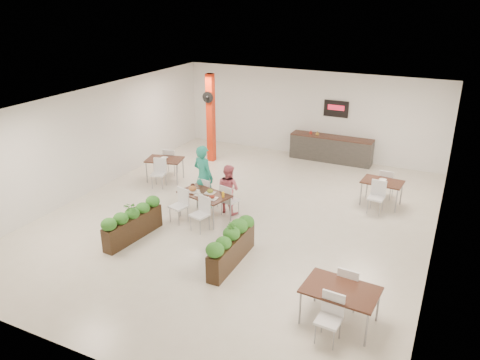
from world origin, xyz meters
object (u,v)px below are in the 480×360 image
(diner_man, at_px, (203,177))
(side_table_b, at_px, (382,185))
(red_column, at_px, (211,117))
(side_table_a, at_px, (165,162))
(diner_woman, at_px, (228,189))
(planter_left, at_px, (133,220))
(main_table, at_px, (204,197))
(planter_right, at_px, (232,244))
(service_counter, at_px, (331,148))
(side_table_c, at_px, (340,294))

(diner_man, bearing_deg, side_table_b, -138.63)
(red_column, height_order, side_table_a, red_column)
(red_column, bearing_deg, diner_woman, -54.87)
(planter_left, bearing_deg, main_table, 59.31)
(main_table, distance_m, diner_man, 0.82)
(side_table_a, bearing_deg, planter_right, -54.64)
(service_counter, bearing_deg, side_table_b, -52.96)
(main_table, distance_m, side_table_b, 5.19)
(service_counter, relative_size, main_table, 1.60)
(side_table_a, bearing_deg, service_counter, 29.70)
(red_column, xyz_separation_m, side_table_a, (-0.42, -2.40, -1.02))
(diner_man, xyz_separation_m, side_table_b, (4.61, 2.36, -0.31))
(diner_man, bearing_deg, main_table, 135.13)
(planter_left, bearing_deg, planter_right, 0.39)
(service_counter, height_order, diner_woman, service_counter)
(side_table_a, bearing_deg, side_table_c, -47.60)
(red_column, relative_size, planter_left, 1.65)
(service_counter, xyz_separation_m, diner_man, (-2.23, -5.51, 0.44))
(main_table, height_order, planter_left, planter_left)
(side_table_a, relative_size, side_table_b, 1.02)
(planter_left, height_order, side_table_c, planter_left)
(diner_woman, bearing_deg, main_table, 72.10)
(service_counter, xyz_separation_m, diner_woman, (-1.43, -5.51, 0.22))
(service_counter, height_order, main_table, service_counter)
(diner_woman, relative_size, planter_left, 0.73)
(planter_left, relative_size, planter_right, 0.97)
(red_column, bearing_deg, diner_man, -64.16)
(planter_right, bearing_deg, diner_man, 131.20)
(red_column, relative_size, planter_right, 1.59)
(planter_right, bearing_deg, diner_woman, 118.51)
(red_column, height_order, service_counter, red_column)
(diner_man, height_order, diner_woman, diner_man)
(red_column, height_order, main_table, red_column)
(service_counter, height_order, side_table_c, service_counter)
(planter_right, height_order, side_table_b, planter_right)
(planter_right, height_order, side_table_a, planter_right)
(main_table, relative_size, planter_right, 0.93)
(main_table, relative_size, side_table_a, 1.12)
(main_table, xyz_separation_m, side_table_b, (4.22, 3.01, -0.01))
(planter_left, bearing_deg, side_table_c, -9.88)
(red_column, bearing_deg, side_table_c, -46.72)
(planter_right, xyz_separation_m, side_table_a, (-4.30, 3.65, 0.12))
(diner_woman, relative_size, side_table_b, 0.86)
(main_table, distance_m, planter_right, 2.46)
(side_table_a, bearing_deg, diner_woman, -36.85)
(diner_woman, bearing_deg, red_column, -40.57)
(red_column, distance_m, service_counter, 4.56)
(planter_right, relative_size, side_table_a, 1.20)
(planter_right, bearing_deg, red_column, 122.61)
(service_counter, relative_size, diner_man, 1.60)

